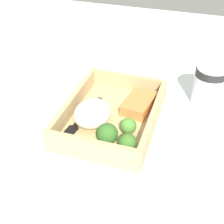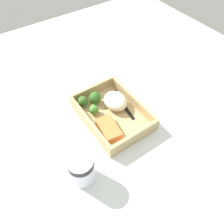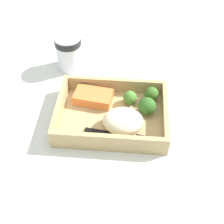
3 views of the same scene
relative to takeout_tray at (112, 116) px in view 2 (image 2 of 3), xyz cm
name	(u,v)px [view 2 (image 2 of 3)]	position (x,y,z in cm)	size (l,w,h in cm)	color
ground_plane	(112,118)	(0.00, 0.00, -1.60)	(160.00, 160.00, 2.00)	silver
takeout_tray	(112,116)	(0.00, 0.00, 0.00)	(27.46, 20.19, 1.20)	tan
tray_rim	(112,111)	(0.00, 0.00, 2.62)	(27.46, 20.19, 4.03)	tan
salmon_fillet	(109,129)	(-5.31, 5.04, 1.93)	(9.71, 5.71, 2.66)	orange
mashed_potatoes	(115,101)	(2.97, -3.59, 3.06)	(9.75, 8.09, 4.92)	beige
broccoli_floret_1	(94,110)	(4.24, 4.98, 2.53)	(3.54, 3.54, 3.76)	#8BAD64
broccoli_floret_2	(95,98)	(8.63, 1.77, 3.02)	(4.49, 4.49, 4.73)	#80975E
broccoli_floret_3	(83,101)	(9.77, 6.36, 2.97)	(3.65, 3.65, 4.30)	#759850
fork	(122,102)	(2.72, -6.28, 0.82)	(15.88, 3.75, 0.44)	black
paper_cup	(82,168)	(-14.14, 20.05, 5.15)	(7.57, 7.57, 10.28)	white
receipt_slip	(77,78)	(26.08, 0.32, -0.48)	(7.58, 11.27, 0.24)	white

